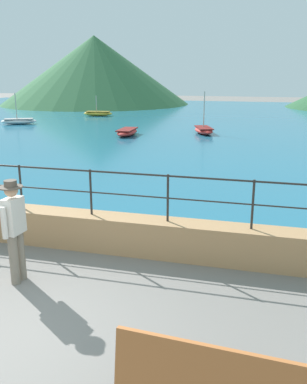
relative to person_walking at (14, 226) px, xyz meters
The scene contains 9 objects.
promenade_wall 1.88m from the person_walking, 69.16° to the left, with size 20.00×0.56×0.70m, color tan.
railing 1.81m from the person_walking, 69.16° to the left, with size 18.44×0.04×0.90m.
lake_water 24.33m from the person_walking, 88.51° to the left, with size 64.00×44.32×0.06m, color #236B89.
hill_main 41.48m from the person_walking, 110.85° to the left, with size 20.45×20.45×7.16m, color #33663D.
person_walking is the anchor object (origin of this frame).
boat_0 16.72m from the person_walking, 102.41° to the left, with size 0.99×2.33×0.36m.
boat_1 27.62m from the person_walking, 109.66° to the left, with size 2.40×1.19×1.57m.
boat_2 18.19m from the person_walking, 88.94° to the left, with size 1.64×2.47×2.32m.
boat_3 23.03m from the person_walking, 122.19° to the left, with size 2.46×1.80×2.04m.
Camera 1 is at (3.25, -4.11, 3.39)m, focal length 39.73 mm.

